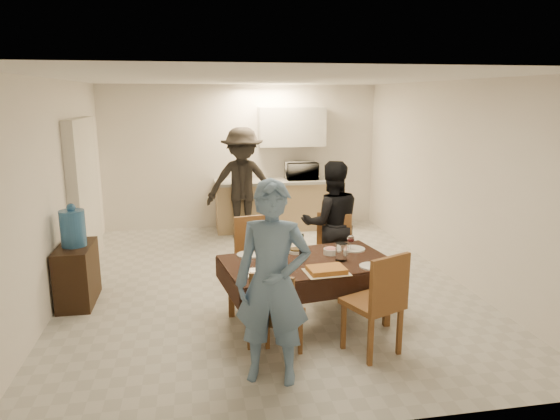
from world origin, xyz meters
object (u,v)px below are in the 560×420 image
(water_jug, at_px, (73,228))
(water_pitcher, at_px, (341,252))
(person_far, at_px, (331,224))
(person_near, at_px, (273,283))
(wine_bottle, at_px, (303,247))
(savoury_tart, at_px, (327,270))
(microwave, at_px, (302,171))
(person_kitchen, at_px, (243,183))
(dining_table, at_px, (308,264))
(console, at_px, (77,274))

(water_jug, distance_m, water_pitcher, 3.08)
(water_pitcher, bearing_deg, person_far, 79.70)
(person_near, bearing_deg, person_far, 79.98)
(person_far, bearing_deg, wine_bottle, 62.02)
(savoury_tart, xyz_separation_m, microwave, (0.68, 4.26, 0.35))
(person_near, distance_m, person_kitchen, 4.48)
(dining_table, distance_m, water_pitcher, 0.38)
(person_near, distance_m, person_far, 2.37)
(savoury_tart, bearing_deg, wine_bottle, 109.23)
(water_pitcher, xyz_separation_m, microwave, (0.43, 3.93, 0.28))
(microwave, distance_m, person_far, 2.85)
(console, bearing_deg, water_jug, -90.00)
(water_jug, xyz_separation_m, wine_bottle, (2.51, -0.91, -0.08))
(person_kitchen, bearing_deg, person_far, -69.33)
(wine_bottle, xyz_separation_m, savoury_tart, (0.15, -0.43, -0.12))
(water_jug, height_order, person_near, person_near)
(savoury_tart, height_order, person_near, person_near)
(person_kitchen, bearing_deg, savoury_tart, -83.31)
(water_jug, bearing_deg, dining_table, -20.51)
(person_near, bearing_deg, microwave, 92.51)
(water_pitcher, distance_m, person_far, 1.12)
(dining_table, height_order, person_near, person_near)
(water_jug, xyz_separation_m, person_near, (2.01, -2.01, -0.04))
(person_kitchen, bearing_deg, microwave, 21.76)
(console, relative_size, savoury_tart, 1.77)
(water_jug, relative_size, microwave, 0.75)
(person_kitchen, bearing_deg, console, -131.84)
(console, xyz_separation_m, person_near, (2.01, -2.01, 0.52))
(person_kitchen, bearing_deg, wine_bottle, -84.98)
(dining_table, distance_m, person_far, 1.19)
(person_far, bearing_deg, water_jug, 4.71)
(microwave, bearing_deg, console, 41.17)
(water_jug, bearing_deg, water_pitcher, -19.10)
(savoury_tart, bearing_deg, console, 153.29)
(dining_table, xyz_separation_m, person_near, (-0.55, -1.05, 0.22))
(console, relative_size, wine_bottle, 2.65)
(water_jug, height_order, savoury_tart, water_jug)
(wine_bottle, distance_m, water_pitcher, 0.42)
(wine_bottle, relative_size, savoury_tart, 0.67)
(microwave, bearing_deg, person_kitchen, 21.76)
(water_jug, relative_size, person_far, 0.26)
(person_near, bearing_deg, water_pitcher, 65.64)
(savoury_tart, distance_m, person_near, 0.95)
(water_pitcher, xyz_separation_m, person_far, (0.20, 1.10, 0.02))
(water_jug, height_order, microwave, microwave)
(water_pitcher, relative_size, savoury_tart, 0.44)
(water_jug, bearing_deg, person_far, 1.72)
(console, bearing_deg, person_near, -45.00)
(microwave, distance_m, person_near, 5.11)
(dining_table, xyz_separation_m, savoury_tart, (0.10, -0.38, 0.06))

